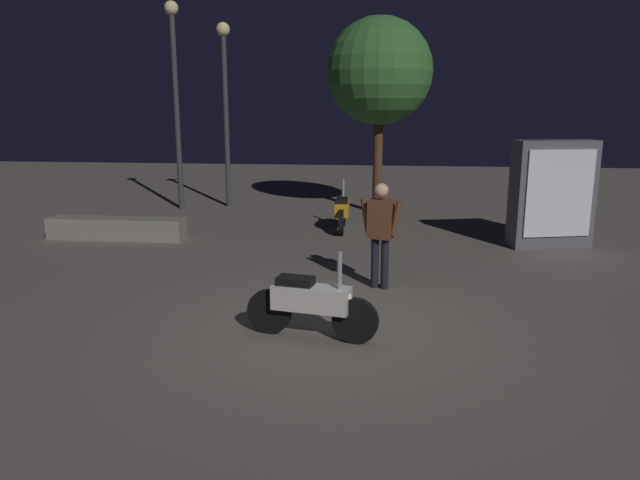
% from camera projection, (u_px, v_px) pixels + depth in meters
% --- Properties ---
extents(ground_plane, '(40.00, 40.00, 0.00)m').
position_uv_depth(ground_plane, '(335.00, 327.00, 7.72)').
color(ground_plane, '#605951').
extents(motorcycle_white_foreground, '(1.65, 0.48, 1.11)m').
position_uv_depth(motorcycle_white_foreground, '(311.00, 304.00, 7.29)').
color(motorcycle_white_foreground, black).
rests_on(motorcycle_white_foreground, ground_plane).
extents(motorcycle_orange_parked_left, '(0.33, 1.66, 1.11)m').
position_uv_depth(motorcycle_orange_parked_left, '(342.00, 211.00, 13.45)').
color(motorcycle_orange_parked_left, black).
rests_on(motorcycle_orange_parked_left, ground_plane).
extents(person_rider_beside, '(0.66, 0.34, 1.63)m').
position_uv_depth(person_rider_beside, '(381.00, 227.00, 9.14)').
color(person_rider_beside, black).
rests_on(person_rider_beside, ground_plane).
extents(streetlamp_near, '(0.36, 0.36, 4.82)m').
position_uv_depth(streetlamp_near, '(225.00, 91.00, 15.91)').
color(streetlamp_near, '#38383D').
rests_on(streetlamp_near, ground_plane).
extents(streetlamp_far, '(0.36, 0.36, 5.29)m').
position_uv_depth(streetlamp_far, '(175.00, 81.00, 15.50)').
color(streetlamp_far, '#38383D').
rests_on(streetlamp_far, ground_plane).
extents(tree_left_bg, '(2.63, 2.63, 4.87)m').
position_uv_depth(tree_left_bg, '(379.00, 72.00, 14.89)').
color(tree_left_bg, '#4C331E').
rests_on(tree_left_bg, ground_plane).
extents(kiosk_billboard, '(1.67, 0.87, 2.10)m').
position_uv_depth(kiosk_billboard, '(553.00, 194.00, 11.79)').
color(kiosk_billboard, '#595960').
rests_on(kiosk_billboard, ground_plane).
extents(planter_wall_low, '(2.89, 0.50, 0.45)m').
position_uv_depth(planter_wall_low, '(117.00, 228.00, 12.62)').
color(planter_wall_low, gray).
rests_on(planter_wall_low, ground_plane).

